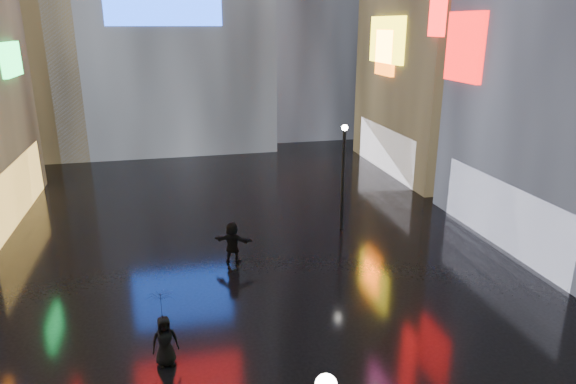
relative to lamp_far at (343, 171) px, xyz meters
name	(u,v)px	position (x,y,z in m)	size (l,w,h in m)	color
ground	(249,242)	(-4.73, -0.58, -2.94)	(140.00, 140.00, 0.00)	black
lamp_far	(343,171)	(0.00, 0.00, 0.00)	(0.30, 0.30, 5.20)	black
pedestrian_4	(165,341)	(-8.52, -8.94, -2.15)	(0.78, 0.51, 1.59)	black
pedestrian_5	(233,243)	(-5.70, -2.52, -2.05)	(1.67, 0.53, 1.80)	black
umbrella_2	(162,305)	(-8.52, -8.94, -0.94)	(0.88, 0.90, 0.81)	black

